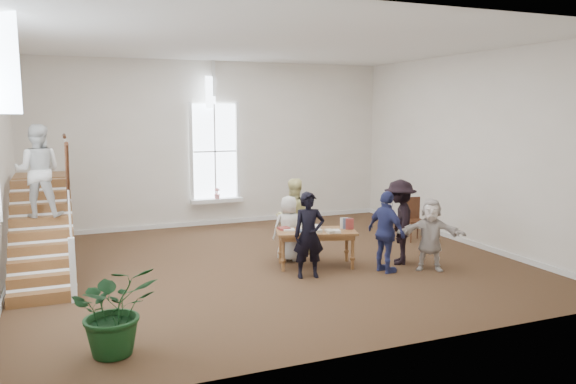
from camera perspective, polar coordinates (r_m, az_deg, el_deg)
name	(u,v)px	position (r m, az deg, el deg)	size (l,w,h in m)	color
ground	(271,264)	(11.78, -1.71, -7.34)	(10.00, 10.00, 0.00)	#412A19
room_shell	(216,211)	(15.78, -7.29, -1.88)	(10.49, 10.00, 10.00)	beige
staircase	(40,194)	(11.50, -23.88, -0.19)	(1.10, 4.10, 2.92)	brown
library_table	(315,234)	(11.49, 2.79, -4.32)	(1.76, 1.22, 0.81)	brown
police_officer	(309,235)	(10.69, 2.14, -4.39)	(0.60, 0.40, 1.65)	black
elderly_woman	(289,229)	(11.88, 0.10, -3.73)	(0.68, 0.44, 1.39)	beige
person_yellow	(293,216)	(12.42, 0.51, -2.50)	(0.82, 0.64, 1.69)	#F3E898
woman_cluster_a	(386,232)	(11.19, 9.96, -4.03)	(0.95, 0.39, 1.62)	navy
woman_cluster_b	(400,222)	(11.87, 11.28, -3.00)	(1.14, 0.65, 1.76)	black
woman_cluster_c	(431,235)	(11.55, 14.28, -4.21)	(1.34, 0.43, 1.45)	beige
floor_plant	(115,309)	(7.80, -17.21, -11.32)	(1.09, 0.95, 1.21)	#113515
side_chair	(413,216)	(14.14, 12.59, -2.42)	(0.51, 0.51, 1.05)	#321D0D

